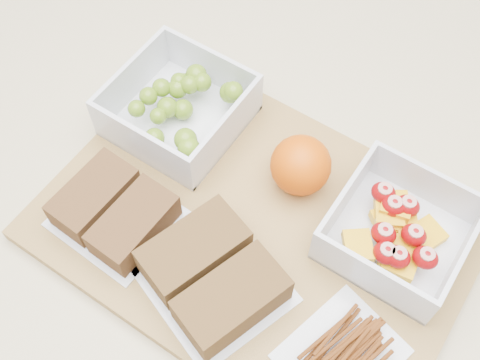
{
  "coord_description": "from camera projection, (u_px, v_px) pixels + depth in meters",
  "views": [
    {
      "loc": [
        0.16,
        -0.25,
        1.47
      ],
      "look_at": [
        -0.02,
        0.02,
        0.93
      ],
      "focal_mm": 45.0,
      "sensor_mm": 36.0,
      "label": 1
    }
  ],
  "objects": [
    {
      "name": "sandwich_bag_center",
      "position": [
        213.0,
        275.0,
        0.56
      ],
      "size": [
        0.16,
        0.15,
        0.04
      ],
      "color": "silver",
      "rests_on": "cutting_board"
    },
    {
      "name": "pretzel_bag",
      "position": [
        343.0,
        350.0,
        0.54
      ],
      "size": [
        0.11,
        0.12,
        0.02
      ],
      "color": "silver",
      "rests_on": "cutting_board"
    },
    {
      "name": "orange",
      "position": [
        301.0,
        165.0,
        0.61
      ],
      "size": [
        0.06,
        0.06,
        0.06
      ],
      "primitive_type": "sphere",
      "color": "#E35605",
      "rests_on": "cutting_board"
    },
    {
      "name": "sandwich_bag_left",
      "position": [
        114.0,
        211.0,
        0.6
      ],
      "size": [
        0.12,
        0.11,
        0.04
      ],
      "color": "silver",
      "rests_on": "cutting_board"
    },
    {
      "name": "cutting_board",
      "position": [
        255.0,
        229.0,
        0.62
      ],
      "size": [
        0.42,
        0.3,
        0.02
      ],
      "primitive_type": "cube",
      "rotation": [
        0.0,
        0.0,
        -0.0
      ],
      "color": "#9F7B41",
      "rests_on": "counter"
    },
    {
      "name": "counter",
      "position": [
        242.0,
        335.0,
        1.03
      ],
      "size": [
        1.2,
        0.9,
        0.9
      ],
      "primitive_type": "cube",
      "color": "beige",
      "rests_on": "ground"
    },
    {
      "name": "grape_container",
      "position": [
        181.0,
        107.0,
        0.66
      ],
      "size": [
        0.13,
        0.13,
        0.06
      ],
      "color": "silver",
      "rests_on": "cutting_board"
    },
    {
      "name": "fruit_container",
      "position": [
        397.0,
        232.0,
        0.59
      ],
      "size": [
        0.13,
        0.13,
        0.05
      ],
      "color": "silver",
      "rests_on": "cutting_board"
    }
  ]
}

